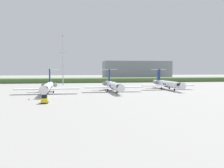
{
  "coord_description": "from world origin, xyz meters",
  "views": [
    {
      "loc": [
        -16.73,
        -91.32,
        8.9
      ],
      "look_at": [
        0.0,
        6.08,
        3.0
      ],
      "focal_mm": 39.92,
      "sensor_mm": 36.0,
      "label": 1
    }
  ],
  "objects_px": {
    "safety_cone_front_marker": "(29,99)",
    "antenna_mast": "(63,65)",
    "regional_jet_nearest": "(48,87)",
    "regional_jet_second": "(113,85)",
    "baggage_tug": "(45,99)",
    "regional_jet_third": "(167,84)",
    "safety_cone_mid_marker": "(38,99)"
  },
  "relations": [
    {
      "from": "regional_jet_second",
      "to": "regional_jet_third",
      "type": "xyz_separation_m",
      "value": [
        25.18,
        6.49,
        0.0
      ]
    },
    {
      "from": "regional_jet_nearest",
      "to": "safety_cone_front_marker",
      "type": "height_order",
      "value": "regional_jet_nearest"
    },
    {
      "from": "regional_jet_nearest",
      "to": "regional_jet_third",
      "type": "relative_size",
      "value": 1.0
    },
    {
      "from": "baggage_tug",
      "to": "regional_jet_nearest",
      "type": "bearing_deg",
      "value": 93.03
    },
    {
      "from": "safety_cone_front_marker",
      "to": "antenna_mast",
      "type": "bearing_deg",
      "value": 83.17
    },
    {
      "from": "regional_jet_nearest",
      "to": "baggage_tug",
      "type": "bearing_deg",
      "value": -86.97
    },
    {
      "from": "regional_jet_second",
      "to": "safety_cone_mid_marker",
      "type": "height_order",
      "value": "regional_jet_second"
    },
    {
      "from": "regional_jet_nearest",
      "to": "baggage_tug",
      "type": "xyz_separation_m",
      "value": [
        1.39,
        -26.21,
        -1.53
      ]
    },
    {
      "from": "baggage_tug",
      "to": "safety_cone_front_marker",
      "type": "height_order",
      "value": "baggage_tug"
    },
    {
      "from": "regional_jet_second",
      "to": "regional_jet_nearest",
      "type": "bearing_deg",
      "value": -170.86
    },
    {
      "from": "regional_jet_nearest",
      "to": "regional_jet_second",
      "type": "bearing_deg",
      "value": 9.14
    },
    {
      "from": "regional_jet_second",
      "to": "antenna_mast",
      "type": "distance_m",
      "value": 50.18
    },
    {
      "from": "regional_jet_third",
      "to": "safety_cone_mid_marker",
      "type": "xyz_separation_m",
      "value": [
        -51.28,
        -29.11,
        -2.26
      ]
    },
    {
      "from": "antenna_mast",
      "to": "safety_cone_mid_marker",
      "type": "bearing_deg",
      "value": -94.63
    },
    {
      "from": "regional_jet_nearest",
      "to": "safety_cone_mid_marker",
      "type": "xyz_separation_m",
      "value": [
        -1.18,
        -18.61,
        -2.26
      ]
    },
    {
      "from": "regional_jet_third",
      "to": "baggage_tug",
      "type": "relative_size",
      "value": 9.69
    },
    {
      "from": "regional_jet_second",
      "to": "safety_cone_mid_marker",
      "type": "bearing_deg",
      "value": -139.09
    },
    {
      "from": "safety_cone_front_marker",
      "to": "regional_jet_third",
      "type": "bearing_deg",
      "value": 28.3
    },
    {
      "from": "regional_jet_nearest",
      "to": "safety_cone_mid_marker",
      "type": "distance_m",
      "value": 18.78
    },
    {
      "from": "baggage_tug",
      "to": "safety_cone_mid_marker",
      "type": "distance_m",
      "value": 8.05
    },
    {
      "from": "regional_jet_second",
      "to": "antenna_mast",
      "type": "relative_size",
      "value": 1.12
    },
    {
      "from": "regional_jet_nearest",
      "to": "baggage_tug",
      "type": "height_order",
      "value": "regional_jet_nearest"
    },
    {
      "from": "regional_jet_third",
      "to": "safety_cone_front_marker",
      "type": "relative_size",
      "value": 56.36
    },
    {
      "from": "regional_jet_third",
      "to": "safety_cone_front_marker",
      "type": "distance_m",
      "value": 61.24
    },
    {
      "from": "safety_cone_front_marker",
      "to": "regional_jet_nearest",
      "type": "bearing_deg",
      "value": 78.47
    },
    {
      "from": "baggage_tug",
      "to": "safety_cone_mid_marker",
      "type": "xyz_separation_m",
      "value": [
        -2.56,
        7.6,
        -0.73
      ]
    },
    {
      "from": "regional_jet_second",
      "to": "antenna_mast",
      "type": "bearing_deg",
      "value": 114.69
    },
    {
      "from": "regional_jet_nearest",
      "to": "safety_cone_front_marker",
      "type": "xyz_separation_m",
      "value": [
        -3.78,
        -18.52,
        -2.26
      ]
    },
    {
      "from": "safety_cone_front_marker",
      "to": "safety_cone_mid_marker",
      "type": "height_order",
      "value": "same"
    },
    {
      "from": "safety_cone_front_marker",
      "to": "safety_cone_mid_marker",
      "type": "bearing_deg",
      "value": -1.98
    },
    {
      "from": "regional_jet_nearest",
      "to": "safety_cone_front_marker",
      "type": "distance_m",
      "value": 19.04
    },
    {
      "from": "regional_jet_second",
      "to": "baggage_tug",
      "type": "height_order",
      "value": "regional_jet_second"
    }
  ]
}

